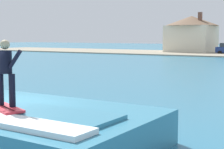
{
  "coord_description": "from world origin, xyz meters",
  "views": [
    {
      "loc": [
        8.29,
        -7.12,
        2.87
      ],
      "look_at": [
        0.85,
        4.56,
        1.43
      ],
      "focal_mm": 58.81,
      "sensor_mm": 36.0,
      "label": 1
    }
  ],
  "objects_px": {
    "surfboard": "(3,107)",
    "house_with_chimney": "(191,33)",
    "wave_crest": "(17,124)",
    "surfer": "(6,69)"
  },
  "relations": [
    {
      "from": "surfer",
      "to": "wave_crest",
      "type": "bearing_deg",
      "value": 115.79
    },
    {
      "from": "wave_crest",
      "to": "surfboard",
      "type": "relative_size",
      "value": 4.2
    },
    {
      "from": "wave_crest",
      "to": "surfer",
      "type": "bearing_deg",
      "value": -64.21
    },
    {
      "from": "surfboard",
      "to": "house_with_chimney",
      "type": "bearing_deg",
      "value": 105.81
    },
    {
      "from": "wave_crest",
      "to": "surfer",
      "type": "relative_size",
      "value": 4.51
    },
    {
      "from": "house_with_chimney",
      "to": "wave_crest",
      "type": "bearing_deg",
      "value": -74.2
    },
    {
      "from": "surfer",
      "to": "house_with_chimney",
      "type": "height_order",
      "value": "house_with_chimney"
    },
    {
      "from": "surfboard",
      "to": "wave_crest",
      "type": "bearing_deg",
      "value": 106.86
    },
    {
      "from": "surfboard",
      "to": "house_with_chimney",
      "type": "height_order",
      "value": "house_with_chimney"
    },
    {
      "from": "wave_crest",
      "to": "house_with_chimney",
      "type": "bearing_deg",
      "value": 105.8
    }
  ]
}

